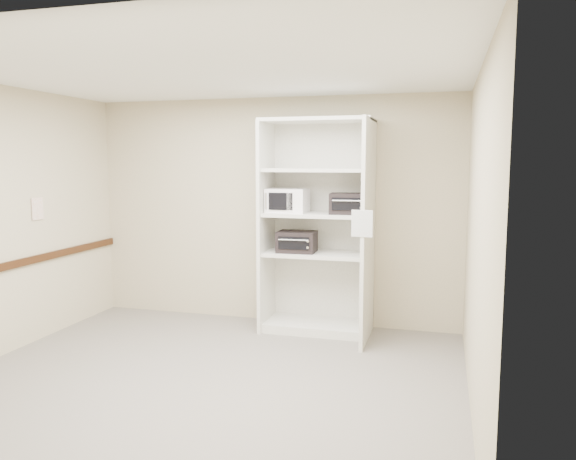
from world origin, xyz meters
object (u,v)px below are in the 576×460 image
(shelving_unit, at_px, (321,234))
(microwave, at_px, (287,200))
(toaster_oven_lower, at_px, (297,242))
(toaster_oven_upper, at_px, (348,204))

(shelving_unit, xyz_separation_m, microwave, (-0.39, -0.02, 0.37))
(microwave, distance_m, toaster_oven_lower, 0.48)
(microwave, bearing_deg, shelving_unit, 3.92)
(toaster_oven_upper, xyz_separation_m, toaster_oven_lower, (-0.58, -0.01, -0.45))
(shelving_unit, distance_m, toaster_oven_upper, 0.48)
(toaster_oven_lower, bearing_deg, microwave, 161.96)
(microwave, xyz_separation_m, toaster_oven_upper, (0.70, -0.02, -0.02))
(toaster_oven_upper, bearing_deg, microwave, 174.11)
(shelving_unit, xyz_separation_m, toaster_oven_upper, (0.32, -0.05, 0.35))
(toaster_oven_upper, bearing_deg, shelving_unit, 167.81)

